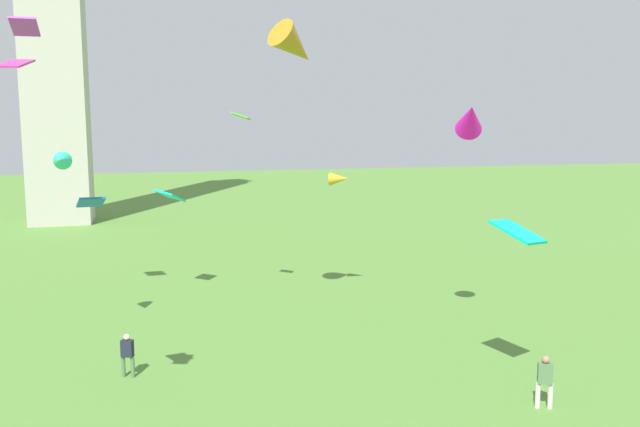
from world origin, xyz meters
name	(u,v)px	position (x,y,z in m)	size (l,w,h in m)	color
person_0	(127,353)	(-5.57, 18.65, 0.95)	(0.50, 0.40, 1.68)	#51754C
person_1	(545,379)	(8.06, 12.34, 1.04)	(0.55, 0.45, 1.84)	silver
kite_flying_0	(470,118)	(8.52, 19.11, 9.70)	(1.79, 2.24, 1.83)	#E913B5
kite_flying_1	(339,179)	(5.25, 27.47, 6.52)	(1.27, 1.13, 0.78)	gold
kite_flying_2	(170,196)	(-3.52, 30.08, 5.57)	(1.77, 2.02, 0.87)	#0ED9DD
kite_flying_3	(25,27)	(-9.64, 26.04, 13.70)	(1.18, 1.59, 0.66)	#BB33DC
kite_flying_4	(241,116)	(0.02, 27.27, 9.83)	(1.08, 1.01, 0.45)	#48C41E
kite_flying_5	(295,46)	(1.93, 23.23, 12.87)	(2.89, 2.50, 2.31)	#BA811C
kite_flying_6	(61,160)	(-8.04, 22.75, 7.97)	(0.77, 1.12, 0.83)	#2ACFAC
kite_flying_7	(91,202)	(-6.30, 15.26, 7.09)	(0.98, 1.21, 0.44)	blue
kite_flying_8	(517,232)	(7.76, 13.92, 5.78)	(1.77, 2.03, 0.74)	#0CC4B0
kite_flying_9	(15,63)	(-7.66, 12.18, 11.01)	(0.85, 1.01, 0.29)	#D72F91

